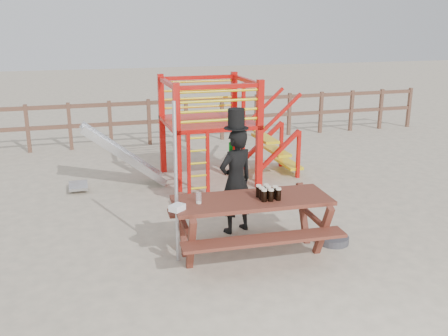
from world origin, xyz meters
TOP-DOWN VIEW (x-y plane):
  - ground at (0.00, 0.00)m, footprint 60.00×60.00m
  - back_fence at (0.00, 7.00)m, footprint 15.09×0.09m
  - playground_fort at (0.12, 3.58)m, footprint 4.71×1.84m
  - picnic_table at (-0.14, 0.06)m, footprint 2.21×1.58m
  - man_with_hat at (-0.10, 0.89)m, footprint 0.69×0.57m
  - metal_pole at (-1.16, 0.16)m, footprint 0.05×0.05m
  - parasol_base at (1.14, 0.06)m, footprint 0.45×0.45m
  - paper_bag at (-1.20, -0.09)m, footprint 0.23×0.22m
  - stout_pints at (0.06, -0.02)m, footprint 0.28×0.29m
  - empty_glasses at (-0.88, 0.08)m, footprint 0.08×0.08m

SIDE VIEW (x-z plane):
  - ground at x=0.00m, z-range 0.00..0.00m
  - parasol_base at x=1.14m, z-range -0.04..0.15m
  - picnic_table at x=-0.14m, z-range 0.11..0.94m
  - back_fence at x=0.00m, z-range 0.14..1.34m
  - man_with_hat at x=-0.10m, z-range -0.10..1.82m
  - paper_bag at x=-1.20m, z-range 0.83..0.91m
  - empty_glasses at x=-0.88m, z-range 0.82..0.97m
  - stout_pints at x=0.06m, z-range 0.83..1.00m
  - playground_fort at x=0.12m, z-range 0.02..2.12m
  - metal_pole at x=-1.16m, z-range 0.00..2.18m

